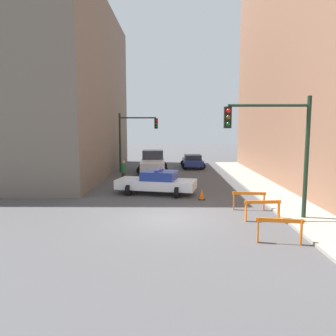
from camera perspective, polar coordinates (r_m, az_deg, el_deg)
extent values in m
plane|color=#4C4C4F|center=(14.61, 0.05, -8.83)|extent=(120.00, 120.00, 0.00)
cube|color=#9E998E|center=(15.81, 23.37, -7.96)|extent=(2.40, 44.00, 0.12)
cube|color=#6B6056|center=(30.70, -23.27, 12.26)|extent=(14.00, 20.00, 14.08)
cylinder|color=black|center=(15.14, 22.99, 1.65)|extent=(0.18, 0.18, 5.20)
cylinder|color=black|center=(14.55, 17.12, 10.38)|extent=(3.40, 0.12, 0.12)
cube|color=black|center=(14.14, 10.35, 8.65)|extent=(0.30, 0.22, 0.90)
sphere|color=red|center=(14.01, 10.48, 9.76)|extent=(0.18, 0.18, 0.18)
sphere|color=#4C3D0C|center=(14.00, 10.45, 8.66)|extent=(0.18, 0.18, 0.18)
sphere|color=#0C4219|center=(13.99, 10.43, 7.55)|extent=(0.18, 0.18, 0.18)
cylinder|color=black|center=(29.32, -8.35, 4.34)|extent=(0.18, 0.18, 5.20)
cylinder|color=black|center=(29.09, -5.28, 8.70)|extent=(3.20, 0.12, 0.12)
cube|color=black|center=(28.96, -2.08, 7.75)|extent=(0.30, 0.22, 0.90)
sphere|color=red|center=(28.82, -2.10, 8.28)|extent=(0.18, 0.18, 0.18)
sphere|color=#4C3D0C|center=(28.82, -2.10, 7.75)|extent=(0.18, 0.18, 0.18)
sphere|color=#0C4219|center=(28.82, -2.10, 7.21)|extent=(0.18, 0.18, 0.18)
cube|color=white|center=(19.72, -2.07, -2.81)|extent=(4.99, 2.84, 0.55)
cube|color=navy|center=(19.59, -1.55, -1.29)|extent=(2.28, 2.02, 0.52)
cylinder|color=black|center=(19.41, -6.90, -3.84)|extent=(0.36, 0.69, 0.66)
cylinder|color=black|center=(20.99, -5.30, -2.98)|extent=(0.36, 0.69, 0.66)
cylinder|color=black|center=(18.62, 1.57, -4.26)|extent=(0.36, 0.69, 0.66)
cylinder|color=black|center=(20.26, 2.55, -3.33)|extent=(0.36, 0.69, 0.66)
cube|color=#2633BF|center=(19.54, -1.55, -0.36)|extent=(0.50, 1.39, 0.12)
cube|color=silver|center=(28.88, -2.68, 0.69)|extent=(2.21, 5.48, 0.70)
cube|color=#2D333D|center=(29.88, -2.65, 2.35)|extent=(1.91, 1.80, 0.80)
cylinder|color=black|center=(30.61, -4.35, 0.39)|extent=(0.81, 0.29, 0.80)
cylinder|color=black|center=(30.58, -0.90, 0.40)|extent=(0.81, 0.29, 0.80)
cylinder|color=black|center=(27.29, -4.66, -0.45)|extent=(0.81, 0.29, 0.80)
cylinder|color=black|center=(27.26, -0.80, -0.44)|extent=(0.81, 0.29, 0.80)
cube|color=navy|center=(32.30, 4.29, 1.05)|extent=(1.86, 4.33, 0.52)
cube|color=#232833|center=(32.08, 4.32, 1.90)|extent=(1.61, 1.83, 0.48)
cylinder|color=black|center=(33.59, 2.69, 0.85)|extent=(0.62, 0.23, 0.62)
cylinder|color=black|center=(33.72, 5.51, 0.85)|extent=(0.62, 0.23, 0.62)
cylinder|color=black|center=(30.95, 2.95, 0.31)|extent=(0.62, 0.23, 0.62)
cylinder|color=black|center=(31.09, 6.00, 0.31)|extent=(0.62, 0.23, 0.62)
cylinder|color=#382D23|center=(23.39, -7.73, -1.76)|extent=(0.32, 0.32, 0.82)
cylinder|color=#236633|center=(23.29, -7.76, -0.01)|extent=(0.41, 0.41, 0.62)
sphere|color=tan|center=(23.24, -7.78, 1.01)|extent=(0.25, 0.25, 0.22)
cube|color=orange|center=(12.04, 18.90, -8.64)|extent=(1.59, 0.30, 0.14)
cube|color=orange|center=(12.06, 15.39, -10.37)|extent=(0.07, 0.17, 0.90)
cube|color=orange|center=(12.29, 22.20, -10.32)|extent=(0.07, 0.17, 0.90)
cube|color=orange|center=(14.66, 16.16, -5.72)|extent=(1.60, 0.18, 0.14)
cube|color=orange|center=(14.52, 13.41, -7.30)|extent=(0.06, 0.16, 0.90)
cube|color=orange|center=(15.00, 18.71, -7.01)|extent=(0.06, 0.16, 0.90)
cube|color=orange|center=(16.35, 13.93, -4.31)|extent=(1.60, 0.20, 0.14)
cube|color=orange|center=(16.35, 11.38, -5.61)|extent=(0.06, 0.16, 0.90)
cube|color=orange|center=(16.55, 16.37, -5.60)|extent=(0.06, 0.16, 0.90)
cube|color=black|center=(18.40, 5.88, -5.43)|extent=(0.36, 0.36, 0.04)
cone|color=#F2600C|center=(18.33, 5.89, -4.43)|extent=(0.28, 0.28, 0.62)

